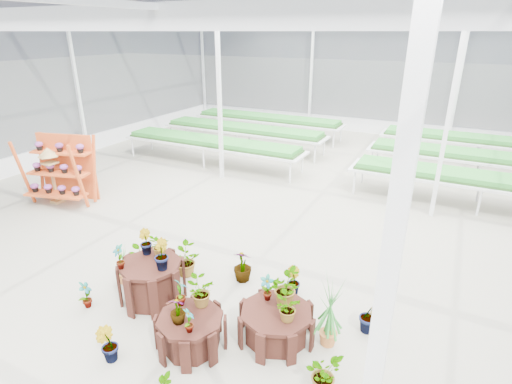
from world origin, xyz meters
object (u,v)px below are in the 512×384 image
at_px(plinth_mid, 191,332).
at_px(bird_table, 52,176).
at_px(plinth_tall, 152,282).
at_px(plinth_low, 276,324).
at_px(shelf_rack, 59,171).

bearing_deg(plinth_mid, bird_table, 156.71).
relative_size(plinth_tall, plinth_low, 0.95).
relative_size(shelf_rack, bird_table, 1.17).
bearing_deg(shelf_rack, plinth_mid, -40.12).
bearing_deg(plinth_low, bird_table, 164.70).
relative_size(plinth_mid, bird_table, 0.65).
xyz_separation_m(plinth_tall, shelf_rack, (-4.82, 2.15, 0.52)).
relative_size(plinth_tall, bird_table, 0.70).
bearing_deg(plinth_tall, plinth_mid, -26.57).
height_order(shelf_rack, bird_table, shelf_rack).
distance_m(plinth_low, shelf_rack, 7.35).
bearing_deg(plinth_low, plinth_tall, -177.40).
bearing_deg(shelf_rack, plinth_low, -31.85).
height_order(plinth_tall, shelf_rack, shelf_rack).
xyz_separation_m(plinth_mid, bird_table, (-6.21, 2.67, 0.49)).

